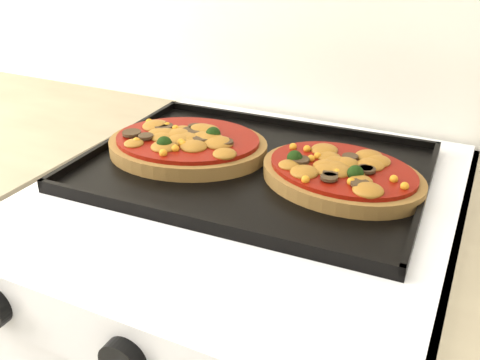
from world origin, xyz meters
The scene contains 4 objects.
control_panel centered at (0.02, 1.39, 0.85)m, with size 0.60×0.02×0.09m, color silver.
baking_tray centered at (0.01, 1.73, 0.92)m, with size 0.51×0.38×0.02m, color black.
pizza_left centered at (-0.11, 1.73, 0.94)m, with size 0.26×0.20×0.04m, color brown, non-canonical shape.
pizza_right centered at (0.15, 1.74, 0.94)m, with size 0.24×0.18×0.04m, color brown, non-canonical shape.
Camera 1 is at (0.32, 1.05, 1.28)m, focal length 40.00 mm.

